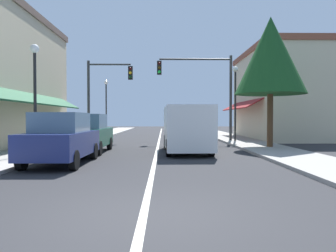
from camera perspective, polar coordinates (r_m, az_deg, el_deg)
name	(u,v)px	position (r m, az deg, el deg)	size (l,w,h in m)	color
ground_plane	(159,140)	(23.23, -1.56, -2.53)	(80.00, 80.00, 0.00)	#28282B
sidewalk_left	(81,140)	(23.95, -14.85, -2.32)	(2.60, 56.00, 0.12)	#A39E99
sidewalk_right	(236,140)	(23.80, 11.81, -2.33)	(2.60, 56.00, 0.12)	gray
lane_center_stripe	(159,140)	(23.23, -1.56, -2.53)	(0.14, 52.00, 0.01)	silver
storefront_right_block	(279,94)	(26.77, 18.79, 5.22)	(6.22, 10.20, 6.82)	beige
parked_car_nearest_left	(62,139)	(11.77, -18.00, -2.12)	(1.81, 4.11, 1.77)	navy
parked_car_second_left	(87,133)	(15.55, -13.85, -1.26)	(1.78, 4.10, 1.77)	#0F4C33
van_in_lane	(186,128)	(15.15, 3.23, -0.28)	(2.10, 5.22, 2.12)	silver
traffic_signal_mast_arm	(205,83)	(22.05, 6.51, 7.45)	(5.00, 0.50, 5.75)	#333333
traffic_signal_left_corner	(103,88)	(22.84, -11.18, 6.48)	(3.12, 0.50, 5.49)	#333333
street_lamp_left_near	(35,81)	(14.36, -22.15, 7.31)	(0.36, 0.36, 4.56)	black
street_lamp_right_mid	(235,92)	(21.76, 11.64, 5.90)	(0.36, 0.36, 4.93)	black
street_lamp_left_far	(106,99)	(30.01, -10.71, 4.70)	(0.36, 0.36, 4.98)	black
tree_right_near	(270,56)	(17.86, 17.40, 11.58)	(3.59, 3.59, 6.76)	#4C331E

